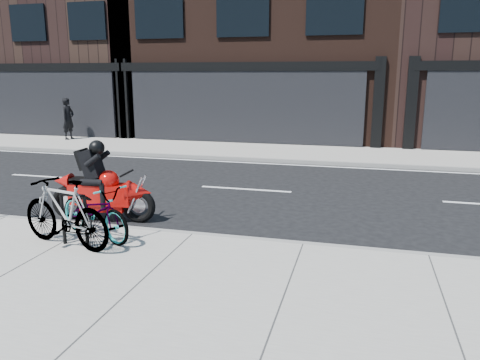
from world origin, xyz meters
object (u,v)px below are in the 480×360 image
(pedestrian, at_px, (68,119))
(bicycle_front, at_px, (95,211))
(motorcycle, at_px, (106,188))
(bicycle_rear, at_px, (65,213))
(bike_rack, at_px, (74,215))

(pedestrian, bearing_deg, bicycle_front, -140.28)
(motorcycle, bearing_deg, pedestrian, 122.23)
(pedestrian, bearing_deg, bicycle_rear, -142.29)
(bicycle_rear, bearing_deg, bicycle_front, 167.70)
(bike_rack, bearing_deg, bicycle_rear, -158.33)
(bicycle_front, bearing_deg, motorcycle, 45.80)
(bicycle_rear, bearing_deg, pedestrian, -131.75)
(bike_rack, relative_size, bicycle_front, 0.49)
(bicycle_front, bearing_deg, bike_rack, -170.06)
(bike_rack, height_order, motorcycle, motorcycle)
(bicycle_rear, bearing_deg, motorcycle, -157.05)
(bicycle_front, bearing_deg, pedestrian, 59.93)
(bicycle_front, xyz_separation_m, bicycle_rear, (-0.25, -0.49, 0.10))
(bike_rack, relative_size, bicycle_rear, 0.47)
(bike_rack, xyz_separation_m, pedestrian, (-8.00, 11.55, 0.37))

